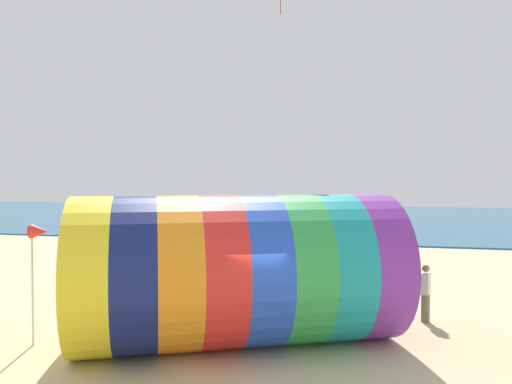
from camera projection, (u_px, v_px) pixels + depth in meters
The scene contains 5 objects.
ground_plane at pixel (239, 353), 11.75m from camera, with size 120.00×120.00×0.00m, color #CCBA8C.
sea at pixel (341, 218), 50.02m from camera, with size 120.00×40.00×0.10m, color #236084.
giant_inflatable_tube at pixel (239, 270), 12.27m from camera, with size 8.63×6.65×3.70m.
kite_handler at pixel (426, 293), 14.20m from camera, with size 0.32×0.41×1.65m.
beach_flag at pixel (39, 237), 12.15m from camera, with size 0.47×0.36×3.00m.
Camera 1 is at (3.01, -11.24, 4.14)m, focal length 35.00 mm.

